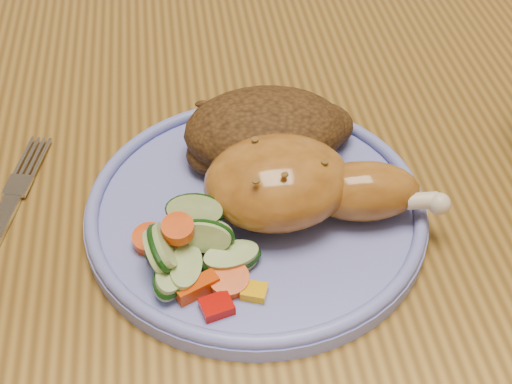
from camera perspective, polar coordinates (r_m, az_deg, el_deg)
dining_table at (r=0.68m, az=7.59°, el=0.04°), size 0.90×1.40×0.75m
chair_far at (r=1.28m, az=0.33°, el=13.77°), size 0.42×0.42×0.91m
plate at (r=0.53m, az=0.00°, el=-1.63°), size 0.25×0.25×0.01m
plate_rim at (r=0.52m, az=0.00°, el=-0.79°), size 0.25×0.25×0.01m
chicken_leg at (r=0.51m, az=3.42°, el=0.62°), size 0.17×0.09×0.06m
rice_pilaf at (r=0.56m, az=0.99°, el=4.85°), size 0.14×0.09×0.06m
vegetable_pile at (r=0.48m, az=-5.29°, el=-4.76°), size 0.09×0.10×0.05m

